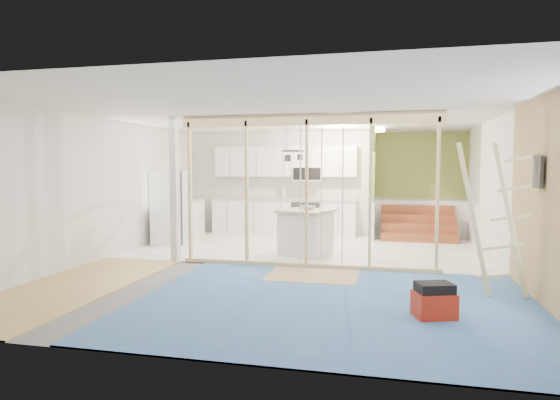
% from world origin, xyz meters
% --- Properties ---
extents(room, '(7.01, 8.01, 2.61)m').
position_xyz_m(room, '(0.00, 0.00, 1.30)').
color(room, slate).
rests_on(room, ground).
extents(floor_overlays, '(7.00, 8.00, 0.03)m').
position_xyz_m(floor_overlays, '(0.07, 0.06, 0.01)').
color(floor_overlays, white).
rests_on(floor_overlays, room).
extents(stud_frame, '(4.66, 0.14, 2.60)m').
position_xyz_m(stud_frame, '(-0.24, -0.00, 1.59)').
color(stud_frame, beige).
rests_on(stud_frame, room).
extents(base_cabinets, '(4.45, 2.24, 0.93)m').
position_xyz_m(base_cabinets, '(-1.61, 3.36, 0.47)').
color(base_cabinets, white).
rests_on(base_cabinets, room).
extents(upper_cabinets, '(3.60, 0.41, 0.85)m').
position_xyz_m(upper_cabinets, '(-0.84, 3.82, 1.82)').
color(upper_cabinets, white).
rests_on(upper_cabinets, room).
extents(green_partition, '(2.25, 1.51, 2.60)m').
position_xyz_m(green_partition, '(2.04, 3.66, 0.94)').
color(green_partition, olive).
rests_on(green_partition, room).
extents(pot_rack, '(0.52, 0.52, 0.72)m').
position_xyz_m(pot_rack, '(-0.31, 1.89, 2.00)').
color(pot_rack, black).
rests_on(pot_rack, room).
extents(sheathing_panel, '(0.02, 4.00, 2.60)m').
position_xyz_m(sheathing_panel, '(3.48, -2.00, 1.30)').
color(sheathing_panel, tan).
rests_on(sheathing_panel, room).
extents(electrical_panel, '(0.04, 0.30, 0.40)m').
position_xyz_m(electrical_panel, '(3.43, -1.40, 1.65)').
color(electrical_panel, '#353439').
rests_on(electrical_panel, room).
extents(ceiling_light, '(0.32, 0.32, 0.08)m').
position_xyz_m(ceiling_light, '(1.40, 3.00, 2.54)').
color(ceiling_light, '#FFEABF').
rests_on(ceiling_light, room).
extents(fridge, '(0.86, 0.83, 1.64)m').
position_xyz_m(fridge, '(-3.07, 1.79, 0.82)').
color(fridge, white).
rests_on(fridge, room).
extents(island, '(1.15, 1.15, 0.89)m').
position_xyz_m(island, '(0.10, 1.10, 0.44)').
color(island, silver).
rests_on(island, room).
extents(bowl, '(0.29, 0.29, 0.07)m').
position_xyz_m(bowl, '(0.13, 1.21, 0.93)').
color(bowl, beige).
rests_on(bowl, island).
extents(soap_bottle_a, '(0.15, 0.15, 0.29)m').
position_xyz_m(soap_bottle_a, '(-0.91, 3.69, 1.08)').
color(soap_bottle_a, silver).
rests_on(soap_bottle_a, base_cabinets).
extents(soap_bottle_b, '(0.10, 0.11, 0.21)m').
position_xyz_m(soap_bottle_b, '(0.70, 3.69, 1.03)').
color(soap_bottle_b, silver).
rests_on(soap_bottle_b, base_cabinets).
extents(toolbox, '(0.51, 0.44, 0.41)m').
position_xyz_m(toolbox, '(2.15, -2.32, 0.20)').
color(toolbox, '#AD2310').
rests_on(toolbox, room).
extents(ladder, '(1.08, 0.19, 2.02)m').
position_xyz_m(ladder, '(3.01, -1.20, 1.04)').
color(ladder, '#DDCE87').
rests_on(ladder, room).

